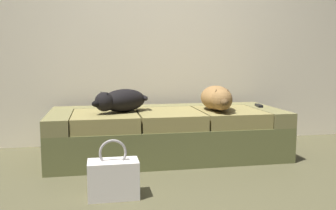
% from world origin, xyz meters
% --- Properties ---
extents(ground_plane, '(10.00, 10.00, 0.00)m').
position_xyz_m(ground_plane, '(0.00, 0.00, 0.00)').
color(ground_plane, brown).
extents(back_wall, '(6.40, 0.10, 2.80)m').
position_xyz_m(back_wall, '(0.00, 1.78, 1.40)').
color(back_wall, beige).
rests_on(back_wall, ground).
extents(couch, '(2.05, 0.87, 0.42)m').
position_xyz_m(couch, '(0.00, 1.14, 0.21)').
color(couch, brown).
rests_on(couch, ground).
extents(dog_dark, '(0.53, 0.44, 0.20)m').
position_xyz_m(dog_dark, '(-0.41, 1.08, 0.52)').
color(dog_dark, black).
rests_on(dog_dark, couch).
extents(dog_tan, '(0.33, 0.64, 0.22)m').
position_xyz_m(dog_tan, '(0.43, 1.02, 0.53)').
color(dog_tan, olive).
rests_on(dog_tan, couch).
extents(tv_remote, '(0.07, 0.16, 0.02)m').
position_xyz_m(tv_remote, '(0.90, 1.19, 0.44)').
color(tv_remote, black).
rests_on(tv_remote, couch).
extents(handbag, '(0.32, 0.18, 0.38)m').
position_xyz_m(handbag, '(-0.52, 0.22, 0.13)').
color(handbag, silver).
rests_on(handbag, ground).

